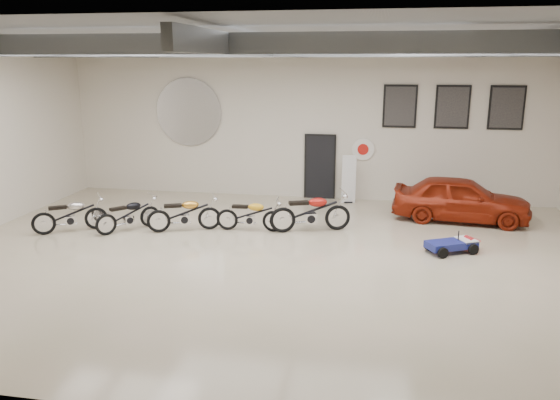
% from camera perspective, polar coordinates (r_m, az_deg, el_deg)
% --- Properties ---
extents(floor, '(16.00, 12.00, 0.01)m').
position_cam_1_polar(floor, '(12.90, -0.95, -6.05)').
color(floor, '#C1AC93').
rests_on(floor, ground).
extents(ceiling, '(16.00, 12.00, 0.01)m').
position_cam_1_polar(ceiling, '(12.10, -1.05, 16.74)').
color(ceiling, gray).
rests_on(ceiling, back_wall).
extents(back_wall, '(16.00, 0.02, 5.00)m').
position_cam_1_polar(back_wall, '(18.12, 2.71, 8.01)').
color(back_wall, beige).
rests_on(back_wall, floor).
extents(ceiling_beams, '(15.80, 11.80, 0.32)m').
position_cam_1_polar(ceiling_beams, '(12.09, -1.04, 15.56)').
color(ceiling_beams, slate).
rests_on(ceiling_beams, ceiling).
extents(door, '(0.92, 0.08, 2.10)m').
position_cam_1_polar(door, '(18.23, 4.19, 3.42)').
color(door, black).
rests_on(door, back_wall).
extents(logo_plaque, '(2.30, 0.06, 1.16)m').
position_cam_1_polar(logo_plaque, '(18.98, -9.51, 9.03)').
color(logo_plaque, silver).
rests_on(logo_plaque, back_wall).
extents(poster_left, '(1.05, 0.08, 1.35)m').
position_cam_1_polar(poster_left, '(17.89, 12.42, 9.55)').
color(poster_left, black).
rests_on(poster_left, back_wall).
extents(poster_mid, '(1.05, 0.08, 1.35)m').
position_cam_1_polar(poster_mid, '(18.02, 17.57, 9.25)').
color(poster_mid, black).
rests_on(poster_mid, back_wall).
extents(poster_right, '(1.05, 0.08, 1.35)m').
position_cam_1_polar(poster_right, '(18.29, 22.60, 8.89)').
color(poster_right, black).
rests_on(poster_right, back_wall).
extents(oil_sign, '(0.72, 0.10, 0.72)m').
position_cam_1_polar(oil_sign, '(18.03, 8.68, 5.27)').
color(oil_sign, white).
rests_on(oil_sign, back_wall).
extents(banner_stand, '(0.48, 0.26, 1.66)m').
position_cam_1_polar(banner_stand, '(17.76, 7.21, 2.33)').
color(banner_stand, white).
rests_on(banner_stand, floor).
extents(motorcycle_silver, '(1.92, 1.52, 0.99)m').
position_cam_1_polar(motorcycle_silver, '(15.70, -21.11, -1.41)').
color(motorcycle_silver, silver).
rests_on(motorcycle_silver, floor).
extents(motorcycle_black, '(1.59, 1.72, 0.93)m').
position_cam_1_polar(motorcycle_black, '(15.32, -15.58, -1.44)').
color(motorcycle_black, silver).
rests_on(motorcycle_black, floor).
extents(motorcycle_gold, '(2.03, 1.29, 1.01)m').
position_cam_1_polar(motorcycle_gold, '(14.95, -9.99, -1.35)').
color(motorcycle_gold, silver).
rests_on(motorcycle_gold, floor).
extents(motorcycle_yellow, '(1.83, 0.66, 0.94)m').
position_cam_1_polar(motorcycle_yellow, '(14.77, -3.15, -1.49)').
color(motorcycle_yellow, silver).
rests_on(motorcycle_yellow, floor).
extents(motorcycle_red, '(2.27, 1.34, 1.13)m').
position_cam_1_polar(motorcycle_red, '(14.70, 3.20, -1.18)').
color(motorcycle_red, silver).
rests_on(motorcycle_red, floor).
extents(go_kart, '(1.63, 1.28, 0.54)m').
position_cam_1_polar(go_kart, '(13.86, 17.91, -4.12)').
color(go_kart, navy).
rests_on(go_kart, floor).
extents(vintage_car, '(1.93, 3.96, 1.30)m').
position_cam_1_polar(vintage_car, '(16.50, 18.37, 0.13)').
color(vintage_car, maroon).
rests_on(vintage_car, floor).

